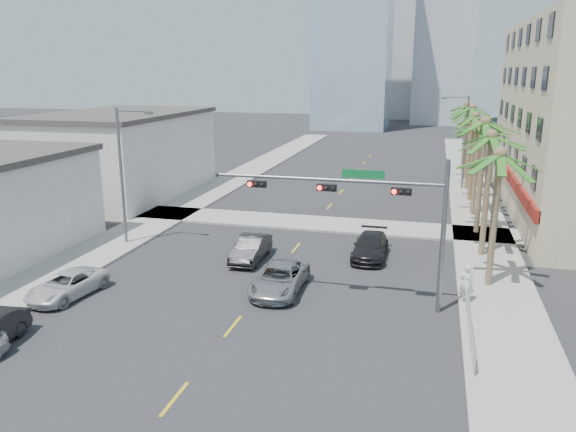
% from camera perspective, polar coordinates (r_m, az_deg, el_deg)
% --- Properties ---
extents(ground, '(260.00, 260.00, 0.00)m').
position_cam_1_polar(ground, '(22.80, -9.20, -15.25)').
color(ground, '#262628').
rests_on(ground, ground).
extents(sidewalk_right, '(4.00, 120.00, 0.15)m').
position_cam_1_polar(sidewalk_right, '(39.77, 19.32, -2.60)').
color(sidewalk_right, gray).
rests_on(sidewalk_right, ground).
extents(sidewalk_left, '(4.00, 120.00, 0.15)m').
position_cam_1_polar(sidewalk_left, '(44.51, -13.09, -0.36)').
color(sidewalk_left, gray).
rests_on(sidewalk_left, ground).
extents(sidewalk_cross, '(80.00, 4.00, 0.15)m').
position_cam_1_polar(sidewalk_cross, '(42.35, 2.75, -0.75)').
color(sidewalk_cross, gray).
rests_on(sidewalk_cross, ground).
extents(building_left_far, '(11.00, 18.00, 7.20)m').
position_cam_1_polar(building_left_far, '(54.29, -16.48, 5.88)').
color(building_left_far, beige).
rests_on(building_left_far, ground).
extents(tower_far_left, '(14.00, 14.00, 48.00)m').
position_cam_1_polar(tower_far_left, '(114.86, 6.80, 20.87)').
color(tower_far_left, '#99B2C6').
rests_on(tower_far_left, ground).
extents(tower_far_center, '(16.00, 16.00, 42.00)m').
position_cam_1_polar(tower_far_center, '(143.76, 10.60, 18.25)').
color(tower_far_center, '#ADADB2').
rests_on(tower_far_center, ground).
extents(traffic_signal_mast, '(11.12, 0.54, 7.20)m').
position_cam_1_polar(traffic_signal_mast, '(26.79, 8.78, 1.02)').
color(traffic_signal_mast, slate).
rests_on(traffic_signal_mast, ground).
extents(palm_tree_0, '(4.80, 4.80, 7.80)m').
position_cam_1_polar(palm_tree_0, '(30.45, 20.76, 5.75)').
color(palm_tree_0, brown).
rests_on(palm_tree_0, ground).
extents(palm_tree_1, '(4.80, 4.80, 8.16)m').
position_cam_1_polar(palm_tree_1, '(35.54, 19.99, 7.52)').
color(palm_tree_1, brown).
rests_on(palm_tree_1, ground).
extents(palm_tree_2, '(4.80, 4.80, 8.52)m').
position_cam_1_polar(palm_tree_2, '(40.67, 19.42, 8.85)').
color(palm_tree_2, brown).
rests_on(palm_tree_2, ground).
extents(palm_tree_3, '(4.80, 4.80, 7.80)m').
position_cam_1_polar(palm_tree_3, '(45.89, 18.87, 8.59)').
color(palm_tree_3, brown).
rests_on(palm_tree_3, ground).
extents(palm_tree_4, '(4.80, 4.80, 8.16)m').
position_cam_1_polar(palm_tree_4, '(51.03, 18.52, 9.54)').
color(palm_tree_4, brown).
rests_on(palm_tree_4, ground).
extents(palm_tree_5, '(4.80, 4.80, 8.52)m').
position_cam_1_polar(palm_tree_5, '(56.19, 18.23, 10.32)').
color(palm_tree_5, brown).
rests_on(palm_tree_5, ground).
extents(palm_tree_6, '(4.80, 4.80, 7.80)m').
position_cam_1_polar(palm_tree_6, '(61.41, 17.92, 10.00)').
color(palm_tree_6, brown).
rests_on(palm_tree_6, ground).
extents(palm_tree_7, '(4.80, 4.80, 8.16)m').
position_cam_1_polar(palm_tree_7, '(66.57, 17.72, 10.62)').
color(palm_tree_7, brown).
rests_on(palm_tree_7, ground).
extents(streetlight_left, '(2.55, 0.25, 9.00)m').
position_cam_1_polar(streetlight_left, '(37.88, -16.34, 4.56)').
color(streetlight_left, slate).
rests_on(streetlight_left, ground).
extents(streetlight_right, '(2.55, 0.25, 9.00)m').
position_cam_1_polar(streetlight_right, '(56.39, 17.40, 7.61)').
color(streetlight_right, slate).
rests_on(streetlight_right, ground).
extents(guardrail, '(0.08, 8.08, 1.00)m').
position_cam_1_polar(guardrail, '(26.30, 17.91, -9.93)').
color(guardrail, silver).
rests_on(guardrail, ground).
extents(car_parked_far, '(2.71, 4.80, 1.27)m').
position_cam_1_polar(car_parked_far, '(31.02, -21.54, -6.53)').
color(car_parked_far, silver).
rests_on(car_parked_far, ground).
extents(car_lane_left, '(1.67, 4.52, 1.48)m').
position_cam_1_polar(car_lane_left, '(34.32, -3.80, -3.31)').
color(car_lane_left, black).
rests_on(car_lane_left, ground).
extents(car_lane_center, '(2.37, 5.12, 1.42)m').
position_cam_1_polar(car_lane_center, '(29.51, -0.86, -6.38)').
color(car_lane_center, '#B1B1B6').
rests_on(car_lane_center, ground).
extents(car_lane_right, '(2.05, 4.94, 1.43)m').
position_cam_1_polar(car_lane_right, '(35.10, 8.35, -3.07)').
color(car_lane_right, black).
rests_on(car_lane_right, ground).
extents(pedestrian, '(0.74, 0.52, 1.92)m').
position_cam_1_polar(pedestrian, '(29.17, 17.66, -6.52)').
color(pedestrian, white).
rests_on(pedestrian, sidewalk_right).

